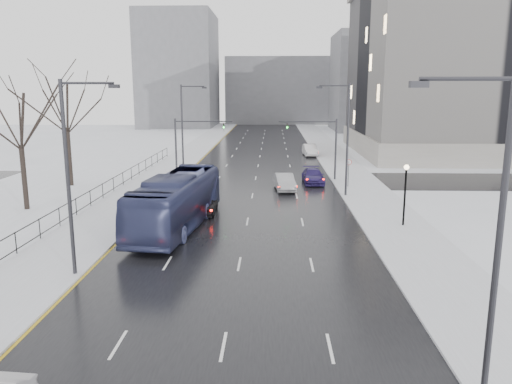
# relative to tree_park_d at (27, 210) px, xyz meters

# --- Properties ---
(road) EXTENTS (16.00, 150.00, 0.04)m
(road) POSITION_rel_tree_park_d_xyz_m (17.80, 26.00, 0.02)
(road) COLOR black
(road) RESTS_ON ground
(cross_road) EXTENTS (130.00, 10.00, 0.04)m
(cross_road) POSITION_rel_tree_park_d_xyz_m (17.80, 14.00, 0.02)
(cross_road) COLOR black
(cross_road) RESTS_ON ground
(sidewalk_left) EXTENTS (5.00, 150.00, 0.16)m
(sidewalk_left) POSITION_rel_tree_park_d_xyz_m (7.30, 26.00, 0.08)
(sidewalk_left) COLOR silver
(sidewalk_left) RESTS_ON ground
(sidewalk_right) EXTENTS (5.00, 150.00, 0.16)m
(sidewalk_right) POSITION_rel_tree_park_d_xyz_m (28.30, 26.00, 0.08)
(sidewalk_right) COLOR silver
(sidewalk_right) RESTS_ON ground
(park_strip) EXTENTS (14.00, 150.00, 0.12)m
(park_strip) POSITION_rel_tree_park_d_xyz_m (-2.20, 26.00, 0.06)
(park_strip) COLOR white
(park_strip) RESTS_ON ground
(tree_park_d) EXTENTS (8.75, 8.75, 12.50)m
(tree_park_d) POSITION_rel_tree_park_d_xyz_m (0.00, 0.00, 0.00)
(tree_park_d) COLOR black
(tree_park_d) RESTS_ON ground
(tree_park_e) EXTENTS (9.45, 9.45, 13.50)m
(tree_park_e) POSITION_rel_tree_park_d_xyz_m (-0.40, 10.00, 0.00)
(tree_park_e) COLOR black
(tree_park_e) RESTS_ON ground
(iron_fence) EXTENTS (0.06, 70.00, 1.30)m
(iron_fence) POSITION_rel_tree_park_d_xyz_m (4.80, -4.00, 0.91)
(iron_fence) COLOR black
(iron_fence) RESTS_ON sidewalk_left
(streetlight_r_near) EXTENTS (2.95, 0.25, 10.00)m
(streetlight_r_near) POSITION_rel_tree_park_d_xyz_m (25.97, -24.00, 5.62)
(streetlight_r_near) COLOR #2D2D33
(streetlight_r_near) RESTS_ON ground
(streetlight_r_mid) EXTENTS (2.95, 0.25, 10.00)m
(streetlight_r_mid) POSITION_rel_tree_park_d_xyz_m (25.97, 6.00, 5.62)
(streetlight_r_mid) COLOR #2D2D33
(streetlight_r_mid) RESTS_ON ground
(streetlight_l_near) EXTENTS (2.95, 0.25, 10.00)m
(streetlight_l_near) POSITION_rel_tree_park_d_xyz_m (9.63, -14.00, 5.62)
(streetlight_l_near) COLOR #2D2D33
(streetlight_l_near) RESTS_ON ground
(streetlight_l_far) EXTENTS (2.95, 0.25, 10.00)m
(streetlight_l_far) POSITION_rel_tree_park_d_xyz_m (9.63, 18.00, 5.62)
(streetlight_l_far) COLOR #2D2D33
(streetlight_l_far) RESTS_ON ground
(lamppost_r_mid) EXTENTS (0.36, 0.36, 4.28)m
(lamppost_r_mid) POSITION_rel_tree_park_d_xyz_m (28.80, -4.00, 2.94)
(lamppost_r_mid) COLOR black
(lamppost_r_mid) RESTS_ON sidewalk_right
(mast_signal_right) EXTENTS (6.10, 0.33, 6.50)m
(mast_signal_right) POSITION_rel_tree_park_d_xyz_m (25.13, 14.00, 4.11)
(mast_signal_right) COLOR #2D2D33
(mast_signal_right) RESTS_ON ground
(mast_signal_left) EXTENTS (6.10, 0.33, 6.50)m
(mast_signal_left) POSITION_rel_tree_park_d_xyz_m (10.47, 14.00, 4.11)
(mast_signal_left) COLOR #2D2D33
(mast_signal_left) RESTS_ON ground
(no_uturn_sign) EXTENTS (0.60, 0.06, 2.70)m
(no_uturn_sign) POSITION_rel_tree_park_d_xyz_m (27.00, 10.00, 2.30)
(no_uturn_sign) COLOR #2D2D33
(no_uturn_sign) RESTS_ON sidewalk_right
(civic_building) EXTENTS (41.00, 31.00, 24.80)m
(civic_building) POSITION_rel_tree_park_d_xyz_m (52.80, 38.00, 11.21)
(civic_building) COLOR gray
(civic_building) RESTS_ON ground
(bldg_far_right) EXTENTS (24.00, 20.00, 22.00)m
(bldg_far_right) POSITION_rel_tree_park_d_xyz_m (45.80, 81.00, 11.00)
(bldg_far_right) COLOR slate
(bldg_far_right) RESTS_ON ground
(bldg_far_left) EXTENTS (18.00, 22.00, 28.00)m
(bldg_far_left) POSITION_rel_tree_park_d_xyz_m (-4.20, 91.00, 14.00)
(bldg_far_left) COLOR slate
(bldg_far_left) RESTS_ON ground
(bldg_far_center) EXTENTS (30.00, 18.00, 18.00)m
(bldg_far_center) POSITION_rel_tree_park_d_xyz_m (21.80, 106.00, 9.00)
(bldg_far_center) COLOR slate
(bldg_far_center) RESTS_ON ground
(bus) EXTENTS (4.57, 13.71, 3.75)m
(bus) POSITION_rel_tree_park_d_xyz_m (13.00, -4.76, 1.91)
(bus) COLOR navy
(bus) RESTS_ON road
(sedan_center_near) EXTENTS (1.95, 4.73, 1.60)m
(sedan_center_near) POSITION_rel_tree_park_d_xyz_m (14.30, -0.49, 0.84)
(sedan_center_near) COLOR black
(sedan_center_near) RESTS_ON road
(sedan_right_near) EXTENTS (2.23, 4.97, 1.58)m
(sedan_right_near) POSITION_rel_tree_park_d_xyz_m (20.76, 8.67, 0.83)
(sedan_right_near) COLOR #98979C
(sedan_right_near) RESTS_ON road
(sedan_right_far) EXTENTS (2.20, 5.13, 1.47)m
(sedan_right_far) POSITION_rel_tree_park_d_xyz_m (23.77, 12.37, 0.78)
(sedan_right_far) COLOR navy
(sedan_right_far) RESTS_ON road
(sedan_right_distant) EXTENTS (2.10, 5.14, 1.66)m
(sedan_right_distant) POSITION_rel_tree_park_d_xyz_m (25.00, 33.84, 0.87)
(sedan_right_distant) COLOR white
(sedan_right_distant) RESTS_ON road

